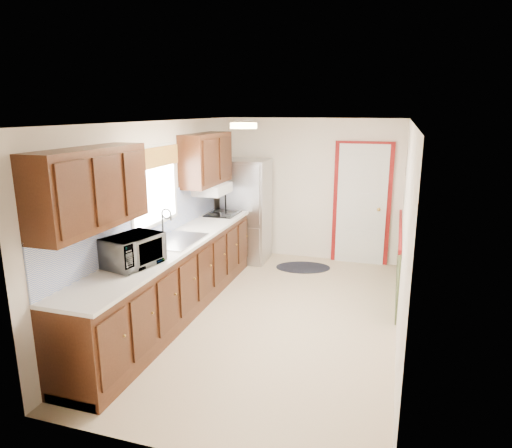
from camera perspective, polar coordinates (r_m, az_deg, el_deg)
The scene contains 8 objects.
room_shell at distance 5.47m, azimuth 2.17°, elevation -0.01°, with size 3.20×5.20×2.52m.
kitchen_run at distance 5.76m, azimuth -10.62°, elevation -3.56°, with size 0.63×4.00×2.20m.
back_wall_trim at distance 7.52m, azimuth 13.95°, elevation 1.08°, with size 1.12×2.30×2.08m.
ceiling_fixture at distance 5.20m, azimuth -1.56°, elevation 12.19°, with size 0.30×0.30×0.06m, color #FFD88C.
microwave at distance 4.93m, azimuth -15.12°, elevation -2.83°, with size 0.59×0.33×0.40m, color white.
refrigerator at distance 7.74m, azimuth -1.16°, elevation 1.67°, with size 0.73×0.73×1.73m.
rug at distance 7.59m, azimuth 5.90°, elevation -5.41°, with size 0.89×0.57×0.01m, color black.
cooktop at distance 7.16m, azimuth -4.17°, elevation 1.30°, with size 0.45×0.54×0.02m, color black.
Camera 1 is at (1.38, -5.12, 2.54)m, focal length 32.00 mm.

